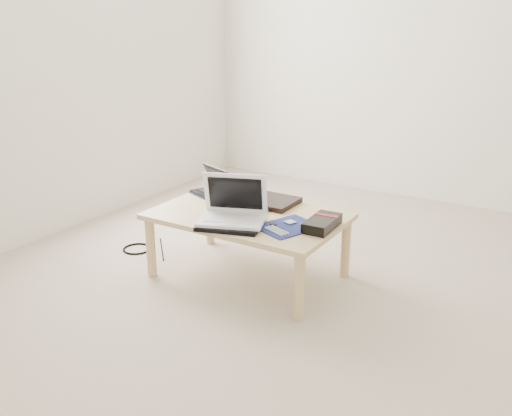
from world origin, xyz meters
The scene contains 13 objects.
ground centered at (0.00, 0.00, 0.00)m, with size 4.00×4.00×0.00m, color beige.
coffee_table centered at (-0.43, -0.06, 0.35)m, with size 1.10×0.70×0.40m.
book centered at (-0.42, 0.17, 0.42)m, with size 0.32×0.27×0.03m.
netbook centered at (-0.81, 0.14, 0.44)m, with size 0.34×0.29×0.19m.
tablet centered at (-0.52, -0.07, 0.41)m, with size 0.31×0.27×0.01m.
remote centered at (-0.35, -0.06, 0.41)m, with size 0.09×0.20×0.02m.
neoprene_sleeve centered at (-0.41, -0.29, 0.41)m, with size 0.34×0.25×0.02m, color black.
white_laptop centered at (-0.42, -0.23, 0.47)m, with size 0.43×0.37×0.26m.
motherboard centered at (-0.13, -0.13, 0.40)m, with size 0.35×0.39×0.01m.
gpu_box centered at (0.04, -0.05, 0.43)m, with size 0.15×0.27×0.06m.
cable_coil centered at (-0.58, -0.05, 0.41)m, with size 0.11×0.11×0.01m, color black.
floor_cable_coil centered at (-1.29, -0.12, 0.01)m, with size 0.19×0.19×0.01m, color black.
floor_cable_trail centered at (-1.14, -0.03, 0.00)m, with size 0.01×0.01×0.38m, color black.
Camera 1 is at (1.25, -2.71, 1.52)m, focal length 40.00 mm.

